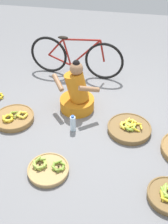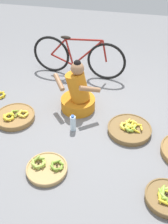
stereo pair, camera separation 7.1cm
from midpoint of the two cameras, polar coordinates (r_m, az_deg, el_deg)
name	(u,v)px [view 1 (the left image)]	position (r m, az deg, el deg)	size (l,w,h in m)	color
ground_plane	(87,122)	(3.72, 0.07, -2.30)	(10.00, 10.00, 0.00)	slate
vendor_woman_front	(77,94)	(3.82, -2.15, 3.99)	(0.74, 0.52, 0.82)	orange
bicycle_leaning	(76,57)	(4.64, -2.32, 12.09)	(1.70, 0.13, 0.73)	black
banana_basket_back_right	(48,169)	(3.11, -8.64, -12.44)	(0.49, 0.49, 0.13)	tan
banana_basket_near_vendor	(129,128)	(3.60, 9.48, -3.54)	(0.61, 0.61, 0.15)	brown
banana_basket_back_left	(14,118)	(3.86, -15.81, -1.21)	(0.58, 0.58, 0.15)	olive
water_bottle	(73,123)	(3.52, -3.07, -2.55)	(0.08, 0.08, 0.26)	silver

